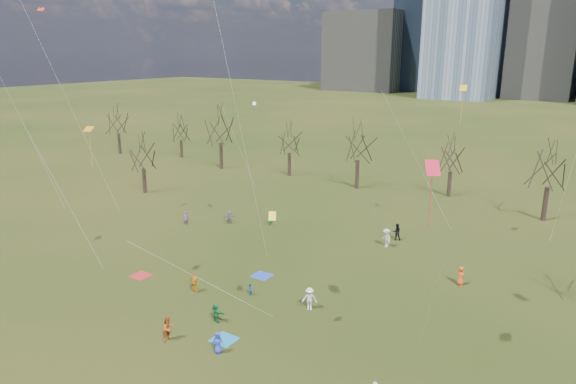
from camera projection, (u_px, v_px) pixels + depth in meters
The scene contains 18 objects.
ground at pixel (194, 325), 36.21m from camera, with size 500.00×500.00×0.00m, color black.
bare_tree_row at pixel (398, 154), 64.51m from camera, with size 113.04×29.80×9.50m.
blanket_teal at pixel (224, 339), 34.40m from camera, with size 1.60×1.50×0.03m, color teal.
blanket_navy at pixel (262, 276), 44.10m from camera, with size 1.60×1.50×0.03m, color #2745B7.
blanket_crimson at pixel (141, 276), 44.10m from camera, with size 1.60×1.50×0.03m, color red.
person_0 at pixel (218, 343), 32.70m from camera, with size 0.72×0.47×1.47m, color #2A40B9.
person_2 at pixel (168, 328), 34.12m from camera, with size 0.85×0.67×1.76m, color #C14E1B.
person_4 at pixel (194, 282), 40.92m from camera, with size 0.99×0.41×1.70m, color orange.
person_5 at pixel (216, 312), 36.46m from camera, with size 1.38×0.44×1.49m, color #1B7B3D.
person_7 at pixel (186, 218), 56.85m from camera, with size 0.56×0.37×1.53m, color #7C4890.
person_8 at pixel (250, 289), 40.54m from camera, with size 0.47×0.37×0.98m, color #2760AB.
person_9 at pixel (386, 238), 50.41m from camera, with size 1.21×0.69×1.87m, color white.
person_11 at pixel (230, 217), 57.19m from camera, with size 1.40×0.45×1.51m, color slate.
person_12 at pixel (461, 276), 42.24m from camera, with size 0.79×0.51×1.61m, color #F64E1B.
person_13 at pixel (271, 219), 56.49m from camera, with size 0.59×0.39×1.63m, color #1B794D.
person_14 at pixel (397, 232), 52.25m from camera, with size 0.85×0.66×1.76m, color black.
person_15 at pixel (310, 299), 38.20m from camera, with size 1.13×0.65×1.76m, color silver.
kites_airborne at pixel (292, 133), 41.83m from camera, with size 65.59×34.76×32.14m.
Camera 1 is at (23.43, -23.30, 18.76)m, focal length 32.00 mm.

